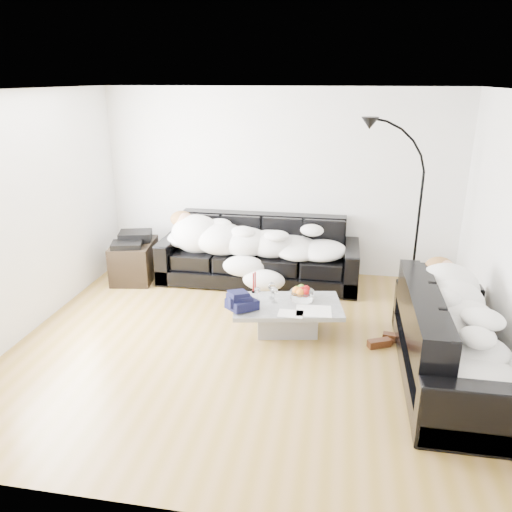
% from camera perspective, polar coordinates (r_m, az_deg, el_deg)
% --- Properties ---
extents(ground, '(5.00, 5.00, 0.00)m').
position_cam_1_polar(ground, '(5.46, -0.55, -9.99)').
color(ground, olive).
rests_on(ground, ground).
extents(wall_back, '(5.00, 0.02, 2.60)m').
position_cam_1_polar(wall_back, '(7.10, 2.75, 8.30)').
color(wall_back, silver).
rests_on(wall_back, ground).
extents(wall_left, '(0.02, 4.50, 2.60)m').
position_cam_1_polar(wall_left, '(5.92, -25.19, 4.10)').
color(wall_left, silver).
rests_on(wall_left, ground).
extents(ceiling, '(5.00, 5.00, 0.00)m').
position_cam_1_polar(ceiling, '(4.74, -0.66, 18.44)').
color(ceiling, white).
rests_on(ceiling, ground).
extents(sofa_back, '(2.72, 0.94, 0.89)m').
position_cam_1_polar(sofa_back, '(6.88, 0.31, 0.56)').
color(sofa_back, black).
rests_on(sofa_back, ground).
extents(sofa_right, '(0.91, 2.13, 0.86)m').
position_cam_1_polar(sofa_right, '(5.03, 21.85, -8.73)').
color(sofa_right, black).
rests_on(sofa_right, ground).
extents(sleeper_back, '(2.30, 0.80, 0.46)m').
position_cam_1_polar(sleeper_back, '(6.77, 0.24, 2.06)').
color(sleeper_back, white).
rests_on(sleeper_back, sofa_back).
extents(sleeper_right, '(0.77, 1.83, 0.45)m').
position_cam_1_polar(sleeper_right, '(4.94, 22.16, -6.55)').
color(sleeper_right, white).
rests_on(sleeper_right, sofa_right).
extents(teal_cushion, '(0.42, 0.38, 0.20)m').
position_cam_1_polar(teal_cushion, '(5.49, 20.34, -2.80)').
color(teal_cushion, '#0A3F47').
rests_on(teal_cushion, sofa_right).
extents(coffee_table, '(1.29, 0.89, 0.35)m').
position_cam_1_polar(coffee_table, '(5.63, 3.55, -7.08)').
color(coffee_table, '#939699').
rests_on(coffee_table, ground).
extents(fruit_bowl, '(0.27, 0.27, 0.16)m').
position_cam_1_polar(fruit_bowl, '(5.64, 5.28, -4.17)').
color(fruit_bowl, white).
rests_on(fruit_bowl, coffee_table).
extents(wine_glass_a, '(0.10, 0.10, 0.19)m').
position_cam_1_polar(wine_glass_a, '(5.64, 1.80, -3.96)').
color(wine_glass_a, white).
rests_on(wine_glass_a, coffee_table).
extents(wine_glass_b, '(0.08, 0.08, 0.16)m').
position_cam_1_polar(wine_glass_b, '(5.60, 0.15, -4.33)').
color(wine_glass_b, white).
rests_on(wine_glass_b, coffee_table).
extents(wine_glass_c, '(0.08, 0.08, 0.18)m').
position_cam_1_polar(wine_glass_c, '(5.54, 2.12, -4.49)').
color(wine_glass_c, white).
rests_on(wine_glass_c, coffee_table).
extents(candle_left, '(0.05, 0.05, 0.24)m').
position_cam_1_polar(candle_left, '(5.77, -0.31, -3.11)').
color(candle_left, maroon).
rests_on(candle_left, coffee_table).
extents(candle_right, '(0.06, 0.06, 0.25)m').
position_cam_1_polar(candle_right, '(5.78, -0.09, -3.00)').
color(candle_right, maroon).
rests_on(candle_right, coffee_table).
extents(newspaper_a, '(0.39, 0.31, 0.01)m').
position_cam_1_polar(newspaper_a, '(5.40, 6.61, -6.23)').
color(newspaper_a, silver).
rests_on(newspaper_a, coffee_table).
extents(newspaper_b, '(0.27, 0.19, 0.01)m').
position_cam_1_polar(newspaper_b, '(5.32, 3.98, -6.57)').
color(newspaper_b, silver).
rests_on(newspaper_b, coffee_table).
extents(navy_jacket, '(0.41, 0.38, 0.16)m').
position_cam_1_polar(navy_jacket, '(5.33, -1.85, -4.67)').
color(navy_jacket, black).
rests_on(navy_jacket, coffee_table).
extents(shoes, '(0.48, 0.39, 0.09)m').
position_cam_1_polar(shoes, '(5.61, 14.67, -9.30)').
color(shoes, '#472311').
rests_on(shoes, ground).
extents(av_cabinet, '(0.64, 0.85, 0.54)m').
position_cam_1_polar(av_cabinet, '(7.25, -13.72, -0.52)').
color(av_cabinet, black).
rests_on(av_cabinet, ground).
extents(stereo, '(0.52, 0.45, 0.13)m').
position_cam_1_polar(stereo, '(7.14, -13.93, 1.99)').
color(stereo, black).
rests_on(stereo, av_cabinet).
extents(floor_lamp, '(0.73, 0.31, 2.00)m').
position_cam_1_polar(floor_lamp, '(6.59, 18.05, 3.74)').
color(floor_lamp, black).
rests_on(floor_lamp, ground).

